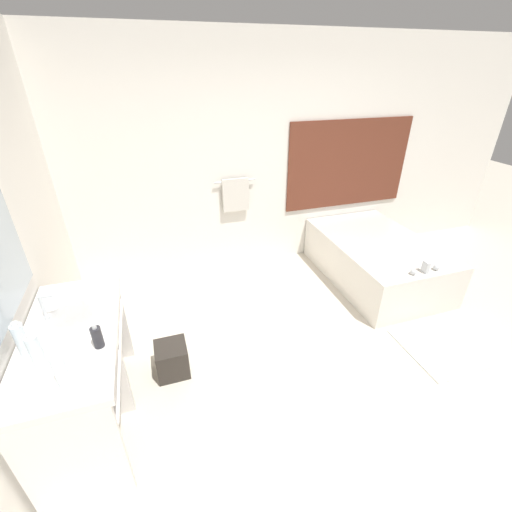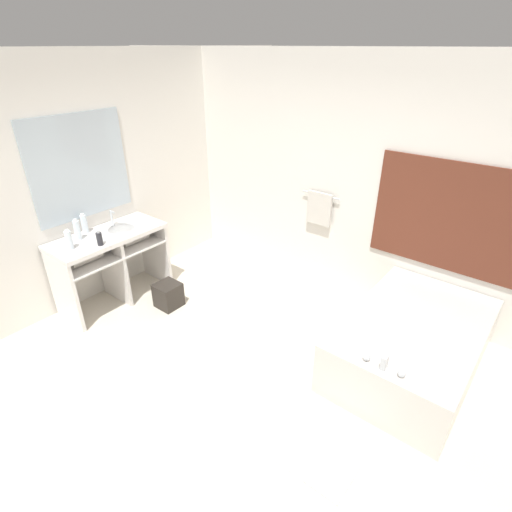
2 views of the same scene
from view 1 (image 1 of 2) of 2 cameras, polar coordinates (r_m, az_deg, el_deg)
The scene contains 11 objects.
ground_plane at distance 3.15m, azimuth 13.79°, elevation -20.03°, with size 16.00×16.00×0.00m, color beige.
wall_back_with_blinds at distance 4.23m, azimuth 0.82°, elevation 15.59°, with size 7.40×0.13×2.70m.
vanity_counter at distance 2.69m, azimuth -27.32°, elevation -14.70°, with size 0.58×1.25×0.86m.
sink_faucet at distance 2.67m, azimuth -31.87°, elevation -7.37°, with size 0.09×0.04×0.18m.
bathtub at distance 4.42m, azimuth 19.32°, elevation -0.25°, with size 1.09×1.70×0.64m.
water_bottle_1 at distance 2.44m, azimuth -34.55°, elevation -11.32°, with size 0.07×0.07×0.23m.
water_bottle_2 at distance 2.13m, azimuth -29.83°, elevation -16.13°, with size 0.07×0.07×0.22m.
water_bottle_3 at distance 2.29m, azimuth -32.80°, elevation -13.23°, with size 0.07×0.07×0.24m.
soap_dispenser at distance 2.29m, azimuth -24.95°, elevation -12.11°, with size 0.06×0.06×0.17m.
waste_bin at distance 3.14m, azimuth -13.81°, elevation -16.37°, with size 0.26×0.26×0.29m.
bath_mat at distance 3.74m, azimuth 27.76°, elevation -13.46°, with size 0.57×0.68×0.02m.
Camera 1 is at (-1.28, -1.66, 2.34)m, focal length 24.00 mm.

